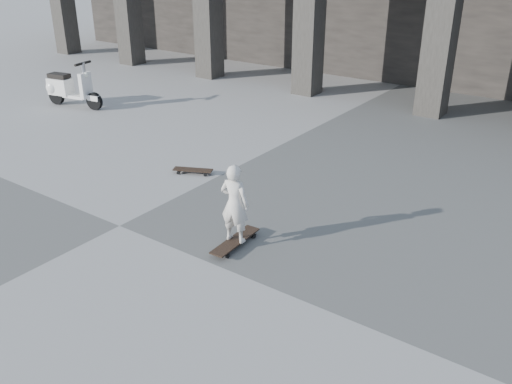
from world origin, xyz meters
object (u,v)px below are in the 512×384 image
Objects in this scene: longboard at (235,241)px; scooter at (65,88)px; skateboard_spare at (193,170)px; child at (235,204)px.

longboard is 8.64m from scooter.
longboard is 1.29× the size of skateboard_spare.
child reaches higher than skateboard_spare.
scooter is (-8.02, 3.17, -0.19)m from child.
child is 0.67× the size of scooter.
child reaches higher than scooter.
skateboard_spare is 2.84m from child.
scooter is at bearing -30.82° from child.
skateboard_spare is 5.99m from scooter.
child is at bearing -32.30° from scooter.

